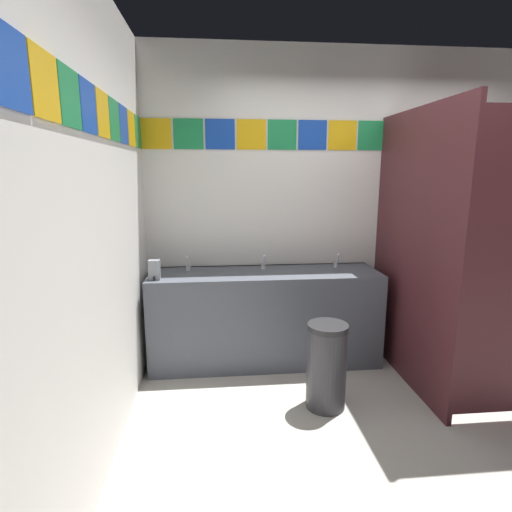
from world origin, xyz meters
name	(u,v)px	position (x,y,z in m)	size (l,w,h in m)	color
ground_plane	(418,436)	(0.00, 0.00, 0.00)	(8.40, 8.40, 0.00)	#B2ADA3
wall_back	(352,204)	(0.00, 1.51, 1.39)	(3.82, 0.09, 2.76)	white
wall_side	(89,228)	(-1.95, 0.00, 1.39)	(0.09, 2.94, 2.76)	white
vanity_counter	(265,315)	(-0.86, 1.19, 0.43)	(1.99, 0.56, 0.82)	#4C515B
faucet_left	(188,265)	(-1.53, 1.28, 0.88)	(0.04, 0.10, 0.14)	silver
faucet_center	(264,264)	(-0.86, 1.28, 0.88)	(0.04, 0.10, 0.14)	silver
faucet_right	(337,262)	(-0.20, 1.28, 0.88)	(0.04, 0.10, 0.14)	silver
soap_dispenser	(154,270)	(-1.78, 1.03, 0.90)	(0.09, 0.09, 0.16)	gray
stall_divider	(451,256)	(0.42, 0.52, 1.08)	(0.92, 1.39, 2.15)	#471E23
toilet	(444,327)	(0.76, 1.06, 0.30)	(0.39, 0.49, 0.74)	white
trash_bin	(326,366)	(-0.51, 0.40, 0.32)	(0.29, 0.29, 0.63)	#333338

